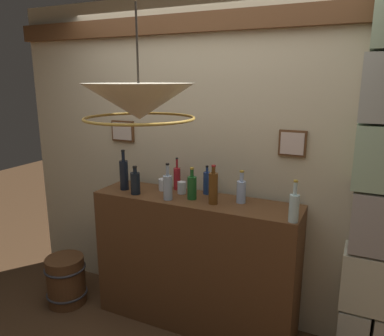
{
  "coord_description": "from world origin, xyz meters",
  "views": [
    {
      "loc": [
        1.12,
        -1.61,
        1.97
      ],
      "look_at": [
        0.0,
        0.76,
        1.32
      ],
      "focal_mm": 34.35,
      "sensor_mm": 36.0,
      "label": 1
    }
  ],
  "objects_px": {
    "glass_tumbler_rocks": "(163,185)",
    "wooden_barrel": "(66,280)",
    "liquor_bottle_whiskey": "(213,188)",
    "liquor_bottle_bourbon": "(294,207)",
    "liquor_bottle_vodka": "(177,178)",
    "liquor_bottle_vermouth": "(168,187)",
    "liquor_bottle_rye": "(192,187)",
    "pendant_lamp": "(139,103)",
    "liquor_bottle_port": "(207,183)",
    "liquor_bottle_amaro": "(124,174)",
    "liquor_bottle_gin": "(241,191)",
    "liquor_bottle_mezcal": "(135,183)",
    "glass_tumbler_highball": "(182,188)"
  },
  "relations": [
    {
      "from": "liquor_bottle_vodka",
      "to": "glass_tumbler_rocks",
      "type": "xyz_separation_m",
      "value": [
        -0.09,
        -0.07,
        -0.05
      ]
    },
    {
      "from": "liquor_bottle_gin",
      "to": "liquor_bottle_amaro",
      "type": "bearing_deg",
      "value": -174.48
    },
    {
      "from": "liquor_bottle_vodka",
      "to": "liquor_bottle_gin",
      "type": "relative_size",
      "value": 1.1
    },
    {
      "from": "liquor_bottle_vermouth",
      "to": "glass_tumbler_rocks",
      "type": "height_order",
      "value": "liquor_bottle_vermouth"
    },
    {
      "from": "liquor_bottle_vermouth",
      "to": "glass_tumbler_rocks",
      "type": "relative_size",
      "value": 2.95
    },
    {
      "from": "liquor_bottle_bourbon",
      "to": "glass_tumbler_highball",
      "type": "xyz_separation_m",
      "value": [
        -0.91,
        0.23,
        -0.05
      ]
    },
    {
      "from": "liquor_bottle_amaro",
      "to": "glass_tumbler_highball",
      "type": "height_order",
      "value": "liquor_bottle_amaro"
    },
    {
      "from": "glass_tumbler_rocks",
      "to": "glass_tumbler_highball",
      "type": "bearing_deg",
      "value": -4.06
    },
    {
      "from": "liquor_bottle_vodka",
      "to": "liquor_bottle_amaro",
      "type": "relative_size",
      "value": 0.8
    },
    {
      "from": "liquor_bottle_vodka",
      "to": "liquor_bottle_vermouth",
      "type": "height_order",
      "value": "liquor_bottle_vermouth"
    },
    {
      "from": "liquor_bottle_bourbon",
      "to": "liquor_bottle_rye",
      "type": "bearing_deg",
      "value": 170.19
    },
    {
      "from": "liquor_bottle_whiskey",
      "to": "liquor_bottle_gin",
      "type": "xyz_separation_m",
      "value": [
        0.18,
        0.11,
        -0.03
      ]
    },
    {
      "from": "liquor_bottle_bourbon",
      "to": "wooden_barrel",
      "type": "bearing_deg",
      "value": -177.34
    },
    {
      "from": "liquor_bottle_bourbon",
      "to": "wooden_barrel",
      "type": "distance_m",
      "value": 2.14
    },
    {
      "from": "liquor_bottle_gin",
      "to": "liquor_bottle_port",
      "type": "distance_m",
      "value": 0.32
    },
    {
      "from": "liquor_bottle_mezcal",
      "to": "liquor_bottle_vermouth",
      "type": "relative_size",
      "value": 0.81
    },
    {
      "from": "liquor_bottle_port",
      "to": "liquor_bottle_rye",
      "type": "bearing_deg",
      "value": -108.03
    },
    {
      "from": "liquor_bottle_whiskey",
      "to": "liquor_bottle_amaro",
      "type": "height_order",
      "value": "liquor_bottle_amaro"
    },
    {
      "from": "liquor_bottle_whiskey",
      "to": "liquor_bottle_bourbon",
      "type": "height_order",
      "value": "liquor_bottle_whiskey"
    },
    {
      "from": "liquor_bottle_whiskey",
      "to": "liquor_bottle_gin",
      "type": "relative_size",
      "value": 1.19
    },
    {
      "from": "liquor_bottle_whiskey",
      "to": "glass_tumbler_rocks",
      "type": "xyz_separation_m",
      "value": [
        -0.49,
        0.14,
        -0.07
      ]
    },
    {
      "from": "liquor_bottle_rye",
      "to": "liquor_bottle_bourbon",
      "type": "distance_m",
      "value": 0.79
    },
    {
      "from": "liquor_bottle_vodka",
      "to": "liquor_bottle_mezcal",
      "type": "bearing_deg",
      "value": -133.85
    },
    {
      "from": "glass_tumbler_rocks",
      "to": "glass_tumbler_highball",
      "type": "distance_m",
      "value": 0.18
    },
    {
      "from": "pendant_lamp",
      "to": "wooden_barrel",
      "type": "xyz_separation_m",
      "value": [
        -1.14,
        0.46,
        -1.62
      ]
    },
    {
      "from": "liquor_bottle_rye",
      "to": "liquor_bottle_amaro",
      "type": "height_order",
      "value": "liquor_bottle_amaro"
    },
    {
      "from": "liquor_bottle_mezcal",
      "to": "liquor_bottle_vodka",
      "type": "bearing_deg",
      "value": 46.15
    },
    {
      "from": "liquor_bottle_rye",
      "to": "liquor_bottle_port",
      "type": "height_order",
      "value": "liquor_bottle_rye"
    },
    {
      "from": "liquor_bottle_vodka",
      "to": "liquor_bottle_rye",
      "type": "height_order",
      "value": "liquor_bottle_vodka"
    },
    {
      "from": "liquor_bottle_whiskey",
      "to": "liquor_bottle_amaro",
      "type": "distance_m",
      "value": 0.79
    },
    {
      "from": "liquor_bottle_port",
      "to": "liquor_bottle_gin",
      "type": "bearing_deg",
      "value": -15.13
    },
    {
      "from": "liquor_bottle_whiskey",
      "to": "liquor_bottle_gin",
      "type": "height_order",
      "value": "liquor_bottle_whiskey"
    },
    {
      "from": "liquor_bottle_vodka",
      "to": "liquor_bottle_amaro",
      "type": "distance_m",
      "value": 0.44
    },
    {
      "from": "glass_tumbler_rocks",
      "to": "wooden_barrel",
      "type": "relative_size",
      "value": 0.22
    },
    {
      "from": "liquor_bottle_rye",
      "to": "pendant_lamp",
      "type": "height_order",
      "value": "pendant_lamp"
    },
    {
      "from": "liquor_bottle_rye",
      "to": "pendant_lamp",
      "type": "bearing_deg",
      "value": -89.95
    },
    {
      "from": "liquor_bottle_mezcal",
      "to": "liquor_bottle_vermouth",
      "type": "xyz_separation_m",
      "value": [
        0.3,
        -0.01,
        0.01
      ]
    },
    {
      "from": "liquor_bottle_vodka",
      "to": "liquor_bottle_gin",
      "type": "xyz_separation_m",
      "value": [
        0.58,
        -0.09,
        -0.01
      ]
    },
    {
      "from": "liquor_bottle_bourbon",
      "to": "wooden_barrel",
      "type": "height_order",
      "value": "liquor_bottle_bourbon"
    },
    {
      "from": "liquor_bottle_whiskey",
      "to": "liquor_bottle_vodka",
      "type": "xyz_separation_m",
      "value": [
        -0.4,
        0.2,
        -0.03
      ]
    },
    {
      "from": "liquor_bottle_vodka",
      "to": "liquor_bottle_port",
      "type": "distance_m",
      "value": 0.27
    },
    {
      "from": "liquor_bottle_port",
      "to": "liquor_bottle_amaro",
      "type": "height_order",
      "value": "liquor_bottle_amaro"
    },
    {
      "from": "liquor_bottle_amaro",
      "to": "glass_tumbler_highball",
      "type": "xyz_separation_m",
      "value": [
        0.48,
        0.11,
        -0.08
      ]
    },
    {
      "from": "liquor_bottle_port",
      "to": "liquor_bottle_amaro",
      "type": "xyz_separation_m",
      "value": [
        -0.66,
        -0.18,
        0.04
      ]
    },
    {
      "from": "glass_tumbler_rocks",
      "to": "wooden_barrel",
      "type": "height_order",
      "value": "glass_tumbler_rocks"
    },
    {
      "from": "liquor_bottle_mezcal",
      "to": "liquor_bottle_vodka",
      "type": "height_order",
      "value": "liquor_bottle_vodka"
    },
    {
      "from": "liquor_bottle_mezcal",
      "to": "liquor_bottle_vermouth",
      "type": "height_order",
      "value": "liquor_bottle_vermouth"
    },
    {
      "from": "liquor_bottle_whiskey",
      "to": "liquor_bottle_rye",
      "type": "bearing_deg",
      "value": 170.52
    },
    {
      "from": "liquor_bottle_vodka",
      "to": "liquor_bottle_vermouth",
      "type": "relative_size",
      "value": 0.95
    },
    {
      "from": "liquor_bottle_amaro",
      "to": "wooden_barrel",
      "type": "height_order",
      "value": "liquor_bottle_amaro"
    }
  ]
}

